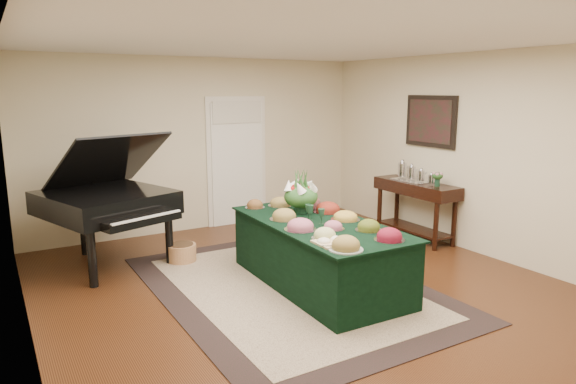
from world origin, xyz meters
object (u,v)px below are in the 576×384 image
floral_centerpiece (301,192)px  mahogany_sideboard (416,195)px  grand_piano (107,201)px  buffet_table (318,254)px

floral_centerpiece → mahogany_sideboard: 2.29m
floral_centerpiece → grand_piano: 2.45m
buffet_table → grand_piano: (-1.89, 1.95, 0.45)m
buffet_table → mahogany_sideboard: mahogany_sideboard is taller
floral_centerpiece → grand_piano: size_ratio=0.22×
floral_centerpiece → buffet_table: bearing=-98.0°
buffet_table → floral_centerpiece: floral_centerpiece is taller
buffet_table → grand_piano: bearing=134.0°
floral_centerpiece → mahogany_sideboard: (2.24, 0.36, -0.33)m
buffet_table → mahogany_sideboard: size_ratio=1.69×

